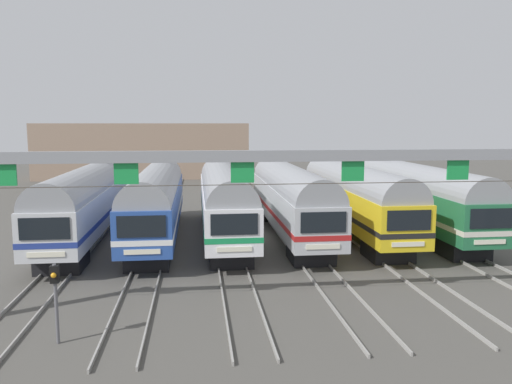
{
  "coord_description": "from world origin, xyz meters",
  "views": [
    {
      "loc": [
        -3.93,
        -32.87,
        7.49
      ],
      "look_at": [
        0.31,
        3.33,
        2.57
      ],
      "focal_mm": 35.64,
      "sensor_mm": 36.0,
      "label": 1
    }
  ],
  "objects": [
    {
      "name": "maintenance_building",
      "position": [
        -11.21,
        40.69,
        3.76
      ],
      "size": [
        28.65,
        10.0,
        7.52
      ],
      "primitive_type": "cube",
      "color": "gray",
      "rests_on": "ground"
    },
    {
      "name": "commuter_train_white",
      "position": [
        -2.19,
        -0.01,
        2.69
      ],
      "size": [
        2.88,
        18.06,
        4.77
      ],
      "color": "white",
      "rests_on": "ground"
    },
    {
      "name": "commuter_train_stainless",
      "position": [
        2.19,
        -0.01,
        2.69
      ],
      "size": [
        2.88,
        18.06,
        4.77
      ],
      "color": "#B2B5BA",
      "rests_on": "ground"
    },
    {
      "name": "commuter_train_yellow",
      "position": [
        6.56,
        -0.01,
        2.69
      ],
      "size": [
        2.88,
        18.06,
        4.77
      ],
      "color": "gold",
      "rests_on": "ground"
    },
    {
      "name": "commuter_train_green",
      "position": [
        10.94,
        -0.0,
        2.69
      ],
      "size": [
        2.88,
        18.06,
        5.05
      ],
      "color": "#236B42",
      "rests_on": "ground"
    },
    {
      "name": "catenary_gantry",
      "position": [
        0.0,
        -13.5,
        5.38
      ],
      "size": [
        27.11,
        0.44,
        6.97
      ],
      "color": "gray",
      "rests_on": "ground"
    },
    {
      "name": "commuter_train_blue",
      "position": [
        -6.56,
        -0.0,
        2.69
      ],
      "size": [
        2.88,
        18.06,
        5.05
      ],
      "color": "#284C9E",
      "rests_on": "ground"
    },
    {
      "name": "commuter_train_silver",
      "position": [
        -10.94,
        -0.0,
        2.69
      ],
      "size": [
        2.88,
        18.06,
        5.05
      ],
      "color": "silver",
      "rests_on": "ground"
    },
    {
      "name": "track_bed",
      "position": [
        -0.0,
        17.0,
        0.07
      ],
      "size": [
        23.38,
        70.0,
        0.15
      ],
      "color": "gray",
      "rests_on": "ground"
    },
    {
      "name": "yard_signal_mast",
      "position": [
        -8.75,
        -15.63,
        1.96
      ],
      "size": [
        0.28,
        0.35,
        2.81
      ],
      "color": "#59595E",
      "rests_on": "ground"
    },
    {
      "name": "ground_plane",
      "position": [
        0.0,
        0.0,
        0.0
      ],
      "size": [
        160.0,
        160.0,
        0.0
      ],
      "primitive_type": "plane",
      "color": "#4C4944"
    }
  ]
}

